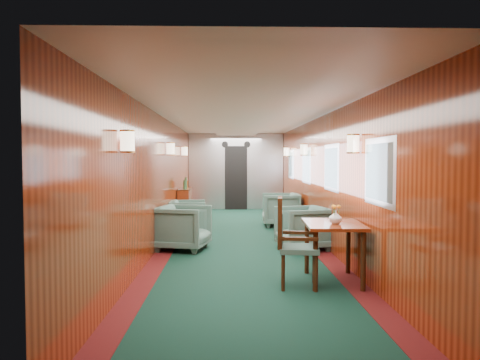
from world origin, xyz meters
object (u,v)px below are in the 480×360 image
Objects in this scene: armchair_right_near at (303,228)px; armchair_left_near at (183,228)px; dining_table at (333,232)px; credenza at (185,205)px; armchair_right_far at (281,209)px; armchair_left_far at (188,216)px; side_chair at (291,238)px.

armchair_left_near is at bearing -103.50° from armchair_right_near.
credenza reaches higher than dining_table.
armchair_right_near is 2.88m from armchair_right_far.
armchair_left_far is at bearing -82.39° from credenza.
armchair_left_near is at bearing 178.95° from armchair_left_far.
credenza reaches higher than armchair_left_near.
armchair_right_near is (2.40, -3.56, -0.06)m from credenza.
credenza is at bearing 116.12° from dining_table.
armchair_left_far is at bearing 121.51° from dining_table.
dining_table reaches higher than armchair_left_far.
side_chair is 1.30× the size of armchair_left_near.
side_chair is at bearing -3.51° from armchair_right_far.
armchair_left_near is 1.11× the size of armchair_left_far.
side_chair is 5.30m from armchair_right_far.
credenza is (-2.45, 5.73, -0.21)m from dining_table.
dining_table is at bearing -66.86° from credenza.
side_chair is 6.24m from credenza.
armchair_right_far is (2.05, 2.86, 0.00)m from armchair_left_near.
armchair_left_far is (-1.64, 4.33, -0.25)m from side_chair.
side_chair reaches higher than armchair_right_near.
dining_table reaches higher than armchair_right_near.
armchair_right_far is at bearing -22.13° from armchair_left_near.
side_chair reaches higher than armchair_right_far.
dining_table is at bearing -121.91° from armchair_left_near.
side_chair is at bearing -162.49° from armchair_left_far.
dining_table is at bearing 28.12° from side_chair.
armchair_right_near reaches higher than armchair_left_far.
armchair_left_far is (-0.07, 1.92, -0.04)m from armchair_left_near.
dining_table is 0.63m from side_chair.
armchair_right_far is (0.48, 5.27, -0.21)m from side_chair.
armchair_right_near is at bearing 84.28° from side_chair.
armchair_right_near is at bearing -56.03° from credenza.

